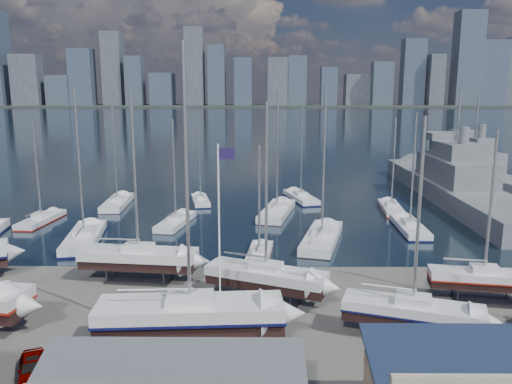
{
  "coord_description": "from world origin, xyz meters",
  "views": [
    {
      "loc": [
        4.12,
        -44.91,
        16.14
      ],
      "look_at": [
        3.75,
        8.0,
        5.63
      ],
      "focal_mm": 35.0,
      "sensor_mm": 36.0,
      "label": 1
    }
  ],
  "objects_px": {
    "naval_ship_west": "(472,171)",
    "car_a": "(33,368)",
    "naval_ship_east": "(453,188)",
    "flagpole": "(220,224)"
  },
  "relations": [
    {
      "from": "naval_ship_west",
      "to": "car_a",
      "type": "xyz_separation_m",
      "value": [
        -53.12,
        -66.96,
        -1.02
      ]
    },
    {
      "from": "naval_ship_east",
      "to": "car_a",
      "type": "bearing_deg",
      "value": 140.31
    },
    {
      "from": "naval_ship_east",
      "to": "flagpole",
      "type": "relative_size",
      "value": 4.0
    },
    {
      "from": "naval_ship_east",
      "to": "naval_ship_west",
      "type": "distance_m",
      "value": 19.92
    },
    {
      "from": "naval_ship_east",
      "to": "flagpole",
      "type": "bearing_deg",
      "value": 144.2
    },
    {
      "from": "naval_ship_east",
      "to": "naval_ship_west",
      "type": "xyz_separation_m",
      "value": [
        10.14,
        17.14,
        0.0
      ]
    },
    {
      "from": "naval_ship_west",
      "to": "flagpole",
      "type": "xyz_separation_m",
      "value": [
        -42.71,
        -60.54,
        5.82
      ]
    },
    {
      "from": "naval_ship_west",
      "to": "car_a",
      "type": "distance_m",
      "value": 85.48
    },
    {
      "from": "naval_ship_west",
      "to": "car_a",
      "type": "relative_size",
      "value": 10.1
    },
    {
      "from": "naval_ship_west",
      "to": "flagpole",
      "type": "distance_m",
      "value": 74.32
    }
  ]
}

